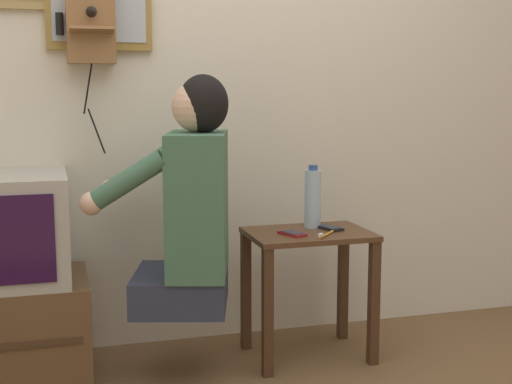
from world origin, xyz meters
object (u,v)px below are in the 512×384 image
(cell_phone_held, at_px, (292,234))
(toothbrush, at_px, (325,235))
(cell_phone_spare, at_px, (330,228))
(water_bottle, at_px, (313,198))
(person, at_px, (191,204))
(wall_phone_antique, at_px, (90,19))

(cell_phone_held, xyz_separation_m, toothbrush, (0.12, -0.07, 0.00))
(cell_phone_spare, xyz_separation_m, toothbrush, (-0.07, -0.13, 0.00))
(water_bottle, bearing_deg, person, -163.62)
(cell_phone_held, distance_m, toothbrush, 0.14)
(water_bottle, relative_size, toothbrush, 2.22)
(cell_phone_spare, relative_size, water_bottle, 0.50)
(person, bearing_deg, cell_phone_spare, -64.73)
(toothbrush, bearing_deg, water_bottle, -53.31)
(wall_phone_antique, relative_size, cell_phone_held, 5.59)
(person, relative_size, cell_phone_held, 6.63)
(person, xyz_separation_m, cell_phone_spare, (0.62, 0.10, -0.15))
(person, bearing_deg, water_bottle, -57.65)
(water_bottle, bearing_deg, cell_phone_held, -136.67)
(cell_phone_held, relative_size, water_bottle, 0.50)
(cell_phone_held, distance_m, water_bottle, 0.23)
(wall_phone_antique, xyz_separation_m, cell_phone_spare, (0.96, -0.28, -0.88))
(person, xyz_separation_m, toothbrush, (0.55, -0.03, -0.15))
(toothbrush, bearing_deg, wall_phone_antique, 17.23)
(cell_phone_held, xyz_separation_m, cell_phone_spare, (0.19, 0.07, 0.00))
(person, relative_size, water_bottle, 3.34)
(wall_phone_antique, relative_size, cell_phone_spare, 5.62)
(wall_phone_antique, bearing_deg, person, -48.84)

